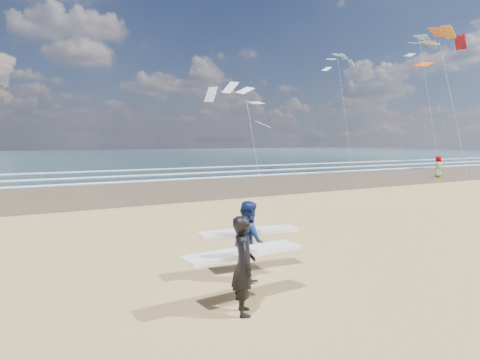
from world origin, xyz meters
TOP-DOWN VIEW (x-y plane):
  - wet_sand_strip at (20.00, 18.00)m, footprint 220.00×12.00m
  - ocean at (20.00, 72.00)m, footprint 220.00×100.00m
  - foam_breakers at (20.00, 28.10)m, footprint 220.00×11.70m
  - surfer_near at (-0.60, -0.21)m, footprint 2.23×1.02m
  - surfer_far at (0.40, 1.28)m, footprint 2.25×1.21m
  - beachgoer_0 at (25.60, 14.80)m, footprint 0.95×0.94m
  - kite_0 at (29.28, 16.84)m, footprint 6.63×4.83m
  - kite_1 at (15.54, 26.54)m, footprint 6.90×4.86m
  - kite_2 at (39.43, 26.39)m, footprint 5.28×4.68m
  - kite_5 at (33.33, 33.62)m, footprint 4.97×4.65m

SIDE VIEW (x-z plane):
  - wet_sand_strip at x=20.00m, z-range 0.00..0.01m
  - ocean at x=20.00m, z-range 0.00..0.02m
  - foam_breakers at x=20.00m, z-range 0.02..0.08m
  - surfer_far at x=0.40m, z-range 0.01..1.65m
  - beachgoer_0 at x=25.60m, z-range 0.00..1.66m
  - surfer_near at x=-0.60m, z-range 0.02..1.67m
  - kite_1 at x=15.54m, z-range 0.82..9.52m
  - kite_5 at x=33.33m, z-range 0.33..14.85m
  - kite_0 at x=29.28m, z-range 1.00..14.47m
  - kite_2 at x=39.43m, z-range 0.46..16.43m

